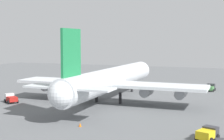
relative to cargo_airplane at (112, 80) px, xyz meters
name	(u,v)px	position (x,y,z in m)	size (l,w,h in m)	color
ground_plane	(112,101)	(0.25, 0.00, -5.66)	(229.72, 229.72, 0.00)	slate
cargo_airplane	(112,80)	(0.00, 0.00, 0.00)	(57.43, 48.54, 17.99)	silver
pushback_tractor	(210,87)	(27.66, -22.19, -4.59)	(4.49, 3.13, 2.13)	#333338
catering_truck	(108,84)	(24.78, 10.83, -4.63)	(5.09, 3.89, 2.03)	#333338
baggage_tug	(11,98)	(-11.19, 22.86, -4.53)	(3.95, 4.28, 2.25)	silver
fuel_truck	(208,133)	(-25.67, -26.29, -4.56)	(4.38, 3.68, 2.00)	#333338
safety_cone_nose	(132,86)	(26.09, 2.81, -5.24)	(0.59, 0.59, 0.84)	orange
safety_cone_tail	(80,125)	(-25.60, -3.80, -5.30)	(0.50, 0.50, 0.72)	orange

